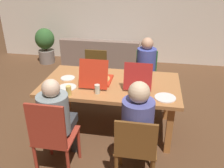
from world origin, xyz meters
The scene contains 20 objects.
ground_plane centered at (0.00, 0.00, 0.00)m, with size 20.00×20.00×0.00m, color brown.
back_wall centered at (0.00, 3.03, 1.32)m, with size 7.04×0.12×2.64m, color silver.
dining_table centered at (0.00, 0.00, 0.66)m, with size 1.89×1.04×0.75m.
chair_0 centered at (0.45, 0.98, 0.50)m, with size 0.39×0.46×0.89m.
person_0 centered at (0.45, 0.83, 0.69)m, with size 0.32×0.51×1.17m.
chair_1 centered at (0.45, -0.99, 0.49)m, with size 0.44×0.41×0.88m.
person_1 centered at (0.45, -0.85, 0.71)m, with size 0.33×0.56×1.21m.
chair_2 centered at (-0.46, -1.01, 0.55)m, with size 0.43×0.45×0.99m.
person_2 centered at (-0.46, -0.84, 0.69)m, with size 0.34×0.54×1.17m.
chair_3 centered at (-0.46, 0.93, 0.49)m, with size 0.42×0.41×0.87m.
pizza_box_0 centered at (-0.19, -0.01, 0.80)m, with size 0.38×0.50×0.39m.
pizza_box_1 centered at (0.38, -0.01, 0.80)m, with size 0.36×0.44×0.38m.
plate_0 centered at (-0.54, -0.25, 0.75)m, with size 0.24×0.24×0.01m.
plate_1 centered at (-0.64, 0.04, 0.75)m, with size 0.20×0.20×0.01m.
plate_2 centered at (0.74, -0.32, 0.75)m, with size 0.26×0.26×0.01m.
drinking_glass_0 centered at (-0.45, -0.44, 0.81)m, with size 0.07×0.07×0.12m, color #E0C25D.
drinking_glass_1 centered at (-0.20, 0.40, 0.82)m, with size 0.07×0.07×0.14m, color silver.
drinking_glass_2 centered at (-0.11, -0.34, 0.81)m, with size 0.07×0.07×0.12m, color silver.
couch centered at (-0.62, 2.30, 0.28)m, with size 1.74×0.85×0.77m.
potted_plant centered at (-2.09, 2.47, 0.48)m, with size 0.46×0.46×0.87m.
Camera 1 is at (0.55, -3.01, 2.19)m, focal length 39.18 mm.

